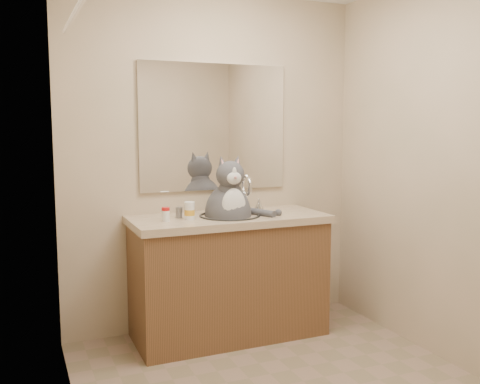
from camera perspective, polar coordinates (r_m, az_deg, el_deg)
name	(u,v)px	position (r m, az deg, el deg)	size (l,w,h in m)	color
room	(299,177)	(2.75, 6.28, 1.63)	(2.22, 2.52, 2.42)	gray
vanity	(229,273)	(3.75, -1.20, -8.68)	(1.34, 0.59, 1.12)	brown
mirror	(214,127)	(3.86, -2.75, 6.91)	(1.10, 0.02, 0.90)	white
shower_curtain	(86,220)	(2.54, -16.15, -2.91)	(0.02, 1.30, 1.93)	beige
cat	(229,210)	(3.63, -1.18, -1.92)	(0.45, 0.37, 0.63)	#45454A
pill_bottle_redcap	(166,214)	(3.46, -7.93, -2.37)	(0.07, 0.07, 0.09)	white
pill_bottle_orange	(190,211)	(3.51, -5.41, -2.04)	(0.07, 0.07, 0.12)	white
grey_canister	(179,212)	(3.59, -6.52, -2.18)	(0.05, 0.05, 0.07)	slate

